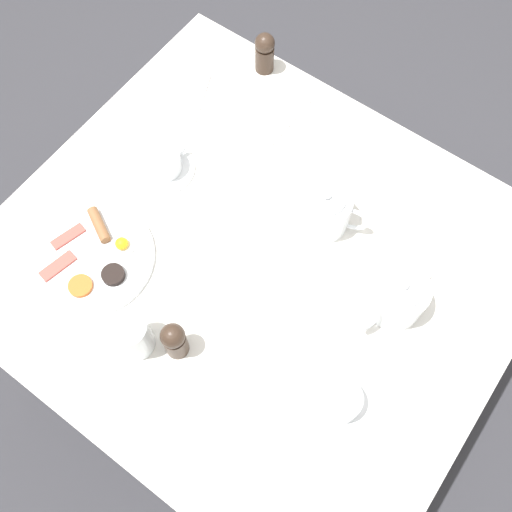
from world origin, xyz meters
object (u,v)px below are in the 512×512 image
object	(u,v)px
salt_grinder	(175,340)
fork_by_plate	(272,313)
teapot_near	(325,210)
knife_by_plate	(289,123)
water_glass_tall	(132,335)
breakfast_plate	(93,256)
napkin_folded	(510,252)
teacup_with_saucer_left	(163,163)
teacup_with_saucer_right	(339,401)
teapot_far	(398,297)
pepper_grinder	(265,52)
spoon_for_tea	(283,478)
fork_spare	(200,103)

from	to	relation	value
salt_grinder	fork_by_plate	world-z (taller)	salt_grinder
teapot_near	knife_by_plate	xyz separation A→B (m)	(0.19, 0.23, -0.05)
water_glass_tall	breakfast_plate	bearing A→B (deg)	65.99
teapot_near	napkin_folded	bearing A→B (deg)	-171.31
teacup_with_saucer_left	knife_by_plate	distance (m)	0.35
teapot_near	teacup_with_saucer_right	distance (m)	0.44
teapot_far	teacup_with_saucer_left	xyz separation A→B (m)	(-0.02, 0.65, -0.03)
pepper_grinder	napkin_folded	world-z (taller)	pepper_grinder
teacup_with_saucer_left	napkin_folded	world-z (taller)	teacup_with_saucer_left
spoon_for_tea	napkin_folded	bearing A→B (deg)	-11.59
salt_grinder	spoon_for_tea	world-z (taller)	salt_grinder
knife_by_plate	fork_spare	bearing A→B (deg)	110.48
teapot_near	teacup_with_saucer_left	world-z (taller)	teapot_near
breakfast_plate	fork_spare	xyz separation A→B (m)	(0.50, 0.08, -0.01)
teapot_near	breakfast_plate	bearing A→B (deg)	29.61
salt_grinder	fork_spare	distance (m)	0.67
teacup_with_saucer_right	pepper_grinder	world-z (taller)	pepper_grinder
knife_by_plate	teacup_with_saucer_left	bearing A→B (deg)	150.08
teapot_far	pepper_grinder	bearing A→B (deg)	70.98
teapot_near	teapot_far	world-z (taller)	same
teapot_far	fork_by_plate	world-z (taller)	teapot_far
salt_grinder	pepper_grinder	bearing A→B (deg)	22.12
teapot_near	teacup_with_saucer_right	xyz separation A→B (m)	(-0.35, -0.26, -0.03)
teapot_near	knife_by_plate	size ratio (longest dim) A/B	0.99
breakfast_plate	fork_spare	bearing A→B (deg)	8.83
breakfast_plate	spoon_for_tea	bearing A→B (deg)	-102.15
teacup_with_saucer_right	fork_spare	world-z (taller)	teacup_with_saucer_right
breakfast_plate	spoon_for_tea	world-z (taller)	breakfast_plate
napkin_folded	knife_by_plate	world-z (taller)	napkin_folded
napkin_folded	knife_by_plate	size ratio (longest dim) A/B	0.71
teacup_with_saucer_right	water_glass_tall	bearing A→B (deg)	109.01
teacup_with_saucer_right	napkin_folded	xyz separation A→B (m)	(0.54, -0.14, -0.03)
teacup_with_saucer_right	salt_grinder	world-z (taller)	salt_grinder
water_glass_tall	spoon_for_tea	distance (m)	0.43
salt_grinder	fork_spare	world-z (taller)	salt_grinder
pepper_grinder	knife_by_plate	distance (m)	0.20
water_glass_tall	pepper_grinder	xyz separation A→B (m)	(0.80, 0.23, 0.00)
teacup_with_saucer_right	water_glass_tall	distance (m)	0.45
teapot_far	breakfast_plate	bearing A→B (deg)	128.66
napkin_folded	fork_by_plate	bearing A→B (deg)	141.00
teapot_near	water_glass_tall	size ratio (longest dim) A/B	1.78
teacup_with_saucer_right	knife_by_plate	xyz separation A→B (m)	(0.54, 0.50, -0.03)
knife_by_plate	fork_spare	distance (m)	0.25
teapot_near	salt_grinder	xyz separation A→B (m)	(-0.45, 0.08, 0.01)
breakfast_plate	teapot_near	distance (m)	0.55
pepper_grinder	salt_grinder	bearing A→B (deg)	-157.88
teacup_with_saucer_left	pepper_grinder	xyz separation A→B (m)	(0.41, -0.01, 0.03)
breakfast_plate	teapot_far	distance (m)	0.70
breakfast_plate	fork_by_plate	bearing A→B (deg)	-72.28
teacup_with_saucer_left	spoon_for_tea	size ratio (longest dim) A/B	1.13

